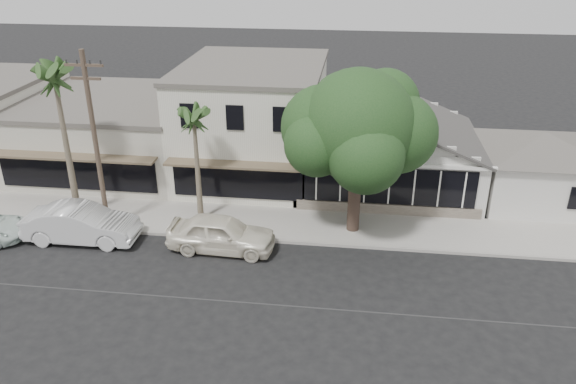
# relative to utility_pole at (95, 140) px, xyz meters

# --- Properties ---
(ground) EXTENTS (140.00, 140.00, 0.00)m
(ground) POSITION_rel_utility_pole_xyz_m (9.00, -5.20, -4.79)
(ground) COLOR black
(ground) RESTS_ON ground
(sidewalk_north) EXTENTS (90.00, 3.50, 0.15)m
(sidewalk_north) POSITION_rel_utility_pole_xyz_m (1.00, 1.55, -4.71)
(sidewalk_north) COLOR #9E9991
(sidewalk_north) RESTS_ON ground
(corner_shop) EXTENTS (10.40, 8.60, 5.10)m
(corner_shop) POSITION_rel_utility_pole_xyz_m (14.00, 7.27, -2.17)
(corner_shop) COLOR silver
(corner_shop) RESTS_ON ground
(side_cottage) EXTENTS (6.00, 6.00, 3.00)m
(side_cottage) POSITION_rel_utility_pole_xyz_m (22.20, 6.30, -3.29)
(side_cottage) COLOR silver
(side_cottage) RESTS_ON ground
(row_building_near) EXTENTS (8.00, 10.00, 6.50)m
(row_building_near) POSITION_rel_utility_pole_xyz_m (6.00, 8.30, -1.54)
(row_building_near) COLOR silver
(row_building_near) RESTS_ON ground
(row_building_midnear) EXTENTS (10.00, 10.00, 4.20)m
(row_building_midnear) POSITION_rel_utility_pole_xyz_m (-3.00, 8.30, -2.69)
(row_building_midnear) COLOR silver
(row_building_midnear) RESTS_ON ground
(utility_pole) EXTENTS (1.80, 0.24, 9.00)m
(utility_pole) POSITION_rel_utility_pole_xyz_m (0.00, 0.00, 0.00)
(utility_pole) COLOR brown
(utility_pole) RESTS_ON ground
(car_0) EXTENTS (5.13, 2.24, 1.72)m
(car_0) POSITION_rel_utility_pole_xyz_m (6.14, -1.20, -3.93)
(car_0) COLOR white
(car_0) RESTS_ON ground
(car_1) EXTENTS (5.50, 1.99, 1.80)m
(car_1) POSITION_rel_utility_pole_xyz_m (-0.74, -1.20, -3.89)
(car_1) COLOR silver
(car_1) RESTS_ON ground
(shade_tree) EXTENTS (7.41, 6.70, 8.22)m
(shade_tree) POSITION_rel_utility_pole_xyz_m (12.17, 1.57, 0.62)
(shade_tree) COLOR #46352B
(shade_tree) RESTS_ON ground
(palm_east) EXTENTS (2.77, 2.77, 6.54)m
(palm_east) POSITION_rel_utility_pole_xyz_m (4.41, 1.44, 0.79)
(palm_east) COLOR #726651
(palm_east) RESTS_ON ground
(palm_mid) EXTENTS (3.29, 3.29, 8.65)m
(palm_mid) POSITION_rel_utility_pole_xyz_m (-2.00, 0.89, 2.65)
(palm_mid) COLOR #726651
(palm_mid) RESTS_ON ground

